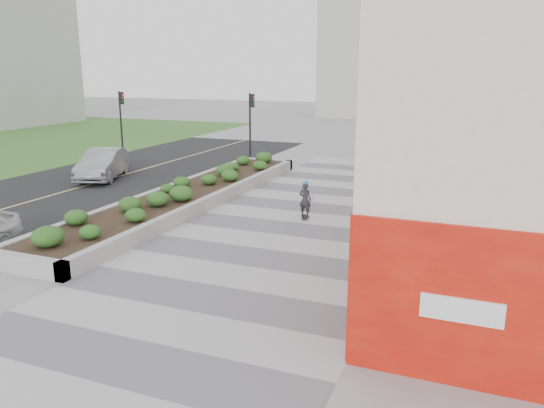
{
  "coord_description": "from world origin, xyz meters",
  "views": [
    {
      "loc": [
        6.11,
        -12.14,
        5.54
      ],
      "look_at": [
        -0.45,
        4.11,
        1.1
      ],
      "focal_mm": 35.0,
      "sensor_mm": 36.0,
      "label": 1
    }
  ],
  "objects_px": {
    "traffic_signal_near": "(251,117)",
    "traffic_signal_far": "(121,113)",
    "car_silver": "(103,164)",
    "planter": "(188,193)",
    "skateboarder": "(305,200)"
  },
  "relations": [
    {
      "from": "traffic_signal_near",
      "to": "car_silver",
      "type": "bearing_deg",
      "value": -123.63
    },
    {
      "from": "traffic_signal_far",
      "to": "skateboarder",
      "type": "height_order",
      "value": "traffic_signal_far"
    },
    {
      "from": "skateboarder",
      "to": "traffic_signal_near",
      "type": "bearing_deg",
      "value": 107.75
    },
    {
      "from": "traffic_signal_near",
      "to": "traffic_signal_far",
      "type": "bearing_deg",
      "value": -176.89
    },
    {
      "from": "planter",
      "to": "skateboarder",
      "type": "height_order",
      "value": "skateboarder"
    },
    {
      "from": "skateboarder",
      "to": "car_silver",
      "type": "bearing_deg",
      "value": 149.21
    },
    {
      "from": "planter",
      "to": "car_silver",
      "type": "height_order",
      "value": "car_silver"
    },
    {
      "from": "traffic_signal_near",
      "to": "skateboarder",
      "type": "relative_size",
      "value": 2.83
    },
    {
      "from": "traffic_signal_far",
      "to": "car_silver",
      "type": "height_order",
      "value": "traffic_signal_far"
    },
    {
      "from": "planter",
      "to": "traffic_signal_near",
      "type": "distance_m",
      "value": 10.9
    },
    {
      "from": "traffic_signal_far",
      "to": "car_silver",
      "type": "bearing_deg",
      "value": -59.93
    },
    {
      "from": "planter",
      "to": "skateboarder",
      "type": "distance_m",
      "value": 5.49
    },
    {
      "from": "planter",
      "to": "traffic_signal_far",
      "type": "height_order",
      "value": "traffic_signal_far"
    },
    {
      "from": "traffic_signal_near",
      "to": "traffic_signal_far",
      "type": "distance_m",
      "value": 9.21
    },
    {
      "from": "traffic_signal_far",
      "to": "car_silver",
      "type": "distance_m",
      "value": 8.47
    }
  ]
}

